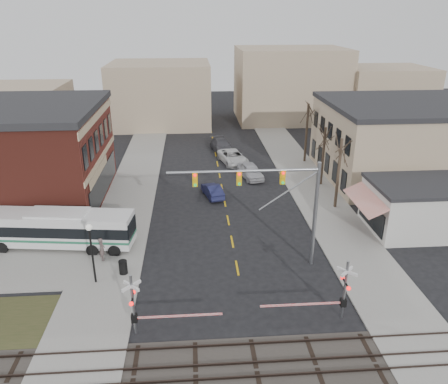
{
  "coord_description": "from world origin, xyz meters",
  "views": [
    {
      "loc": [
        -3.03,
        -25.43,
        17.43
      ],
      "look_at": [
        -0.5,
        8.28,
        3.5
      ],
      "focal_mm": 35.0,
      "sensor_mm": 36.0,
      "label": 1
    }
  ],
  "objects_px": {
    "rr_crossing_west": "(141,305)",
    "rr_crossing_east": "(338,291)",
    "street_lamp": "(91,242)",
    "trash_bin": "(123,267)",
    "car_d": "(222,146)",
    "transit_bus": "(60,228)",
    "car_a": "(250,171)",
    "car_b": "(212,190)",
    "pedestrian_far": "(100,226)",
    "traffic_signal_mast": "(276,194)",
    "car_c": "(233,157)",
    "pedestrian_near": "(102,249)"
  },
  "relations": [
    {
      "from": "trash_bin",
      "to": "car_c",
      "type": "xyz_separation_m",
      "value": [
        10.15,
        24.28,
        0.18
      ]
    },
    {
      "from": "trash_bin",
      "to": "pedestrian_far",
      "type": "xyz_separation_m",
      "value": [
        -2.7,
        6.11,
        0.34
      ]
    },
    {
      "from": "street_lamp",
      "to": "car_d",
      "type": "relative_size",
      "value": 0.81
    },
    {
      "from": "car_b",
      "to": "car_d",
      "type": "relative_size",
      "value": 0.73
    },
    {
      "from": "car_c",
      "to": "transit_bus",
      "type": "bearing_deg",
      "value": -141.71
    },
    {
      "from": "rr_crossing_west",
      "to": "car_a",
      "type": "relative_size",
      "value": 1.16
    },
    {
      "from": "rr_crossing_west",
      "to": "rr_crossing_east",
      "type": "xyz_separation_m",
      "value": [
        11.66,
        0.53,
        0.0
      ]
    },
    {
      "from": "transit_bus",
      "to": "car_d",
      "type": "xyz_separation_m",
      "value": [
        14.52,
        25.06,
        -0.88
      ]
    },
    {
      "from": "street_lamp",
      "to": "car_a",
      "type": "height_order",
      "value": "street_lamp"
    },
    {
      "from": "car_c",
      "to": "car_d",
      "type": "distance_m",
      "value": 5.3
    },
    {
      "from": "traffic_signal_mast",
      "to": "car_d",
      "type": "bearing_deg",
      "value": 93.59
    },
    {
      "from": "rr_crossing_west",
      "to": "street_lamp",
      "type": "bearing_deg",
      "value": 124.95
    },
    {
      "from": "rr_crossing_west",
      "to": "car_a",
      "type": "height_order",
      "value": "rr_crossing_west"
    },
    {
      "from": "pedestrian_near",
      "to": "car_b",
      "type": "bearing_deg",
      "value": -46.98
    },
    {
      "from": "street_lamp",
      "to": "trash_bin",
      "type": "distance_m",
      "value": 3.35
    },
    {
      "from": "pedestrian_far",
      "to": "rr_crossing_east",
      "type": "bearing_deg",
      "value": -98.97
    },
    {
      "from": "rr_crossing_west",
      "to": "pedestrian_near",
      "type": "distance_m",
      "value": 9.22
    },
    {
      "from": "trash_bin",
      "to": "pedestrian_near",
      "type": "bearing_deg",
      "value": 131.92
    },
    {
      "from": "rr_crossing_west",
      "to": "pedestrian_far",
      "type": "distance_m",
      "value": 13.34
    },
    {
      "from": "pedestrian_far",
      "to": "traffic_signal_mast",
      "type": "bearing_deg",
      "value": -85.4
    },
    {
      "from": "street_lamp",
      "to": "rr_crossing_east",
      "type": "bearing_deg",
      "value": -17.44
    },
    {
      "from": "pedestrian_near",
      "to": "pedestrian_far",
      "type": "xyz_separation_m",
      "value": [
        -0.9,
        4.1,
        -0.06
      ]
    },
    {
      "from": "transit_bus",
      "to": "rr_crossing_west",
      "type": "relative_size",
      "value": 2.09
    },
    {
      "from": "rr_crossing_east",
      "to": "street_lamp",
      "type": "relative_size",
      "value": 1.26
    },
    {
      "from": "street_lamp",
      "to": "car_a",
      "type": "relative_size",
      "value": 0.92
    },
    {
      "from": "car_a",
      "to": "trash_bin",
      "type": "bearing_deg",
      "value": -134.01
    },
    {
      "from": "trash_bin",
      "to": "car_d",
      "type": "bearing_deg",
      "value": 72.84
    },
    {
      "from": "car_a",
      "to": "car_b",
      "type": "xyz_separation_m",
      "value": [
        -4.58,
        -5.2,
        -0.16
      ]
    },
    {
      "from": "traffic_signal_mast",
      "to": "rr_crossing_west",
      "type": "height_order",
      "value": "traffic_signal_mast"
    },
    {
      "from": "traffic_signal_mast",
      "to": "pedestrian_far",
      "type": "xyz_separation_m",
      "value": [
        -13.62,
        5.65,
        -4.81
      ]
    },
    {
      "from": "car_c",
      "to": "car_a",
      "type": "bearing_deg",
      "value": -87.41
    },
    {
      "from": "car_d",
      "to": "pedestrian_near",
      "type": "relative_size",
      "value": 3.06
    },
    {
      "from": "rr_crossing_east",
      "to": "traffic_signal_mast",
      "type": "bearing_deg",
      "value": 113.46
    },
    {
      "from": "car_a",
      "to": "car_c",
      "type": "distance_m",
      "value": 5.42
    },
    {
      "from": "traffic_signal_mast",
      "to": "rr_crossing_west",
      "type": "xyz_separation_m",
      "value": [
        -8.94,
        -6.8,
        -3.8
      ]
    },
    {
      "from": "car_b",
      "to": "car_d",
      "type": "bearing_deg",
      "value": -111.45
    },
    {
      "from": "transit_bus",
      "to": "car_a",
      "type": "bearing_deg",
      "value": 40.63
    },
    {
      "from": "rr_crossing_east",
      "to": "pedestrian_far",
      "type": "bearing_deg",
      "value": 143.9
    },
    {
      "from": "transit_bus",
      "to": "car_c",
      "type": "bearing_deg",
      "value": 51.9
    },
    {
      "from": "traffic_signal_mast",
      "to": "street_lamp",
      "type": "xyz_separation_m",
      "value": [
        -12.7,
        -1.42,
        -2.48
      ]
    },
    {
      "from": "rr_crossing_east",
      "to": "car_d",
      "type": "xyz_separation_m",
      "value": [
        -4.54,
        35.28,
        -1.17
      ]
    },
    {
      "from": "rr_crossing_east",
      "to": "car_b",
      "type": "distance_m",
      "value": 20.79
    },
    {
      "from": "car_c",
      "to": "traffic_signal_mast",
      "type": "bearing_deg",
      "value": -101.76
    },
    {
      "from": "car_a",
      "to": "pedestrian_near",
      "type": "distance_m",
      "value": 21.74
    },
    {
      "from": "transit_bus",
      "to": "street_lamp",
      "type": "xyz_separation_m",
      "value": [
        3.64,
        -5.38,
        1.61
      ]
    },
    {
      "from": "car_b",
      "to": "transit_bus",
      "type": "bearing_deg",
      "value": 23.02
    },
    {
      "from": "pedestrian_near",
      "to": "pedestrian_far",
      "type": "bearing_deg",
      "value": 2.23
    },
    {
      "from": "street_lamp",
      "to": "trash_bin",
      "type": "xyz_separation_m",
      "value": [
        1.78,
        0.97,
        -2.67
      ]
    },
    {
      "from": "street_lamp",
      "to": "car_b",
      "type": "distance_m",
      "value": 17.48
    },
    {
      "from": "car_c",
      "to": "trash_bin",
      "type": "bearing_deg",
      "value": -126.3
    }
  ]
}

